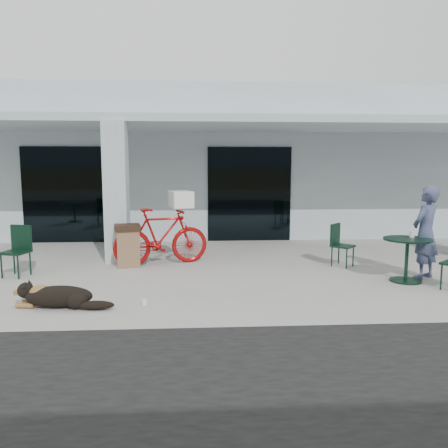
{
  "coord_description": "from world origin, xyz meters",
  "views": [
    {
      "loc": [
        0.32,
        -7.56,
        2.11
      ],
      "look_at": [
        0.83,
        1.04,
        1.0
      ],
      "focal_mm": 35.0,
      "sensor_mm": 36.0,
      "label": 1
    }
  ],
  "objects": [
    {
      "name": "dog",
      "position": [
        -1.8,
        -1.0,
        0.19
      ],
      "size": [
        1.21,
        0.54,
        0.39
      ],
      "primitive_type": null,
      "rotation": [
        0.0,
        0.0,
        -0.14
      ],
      "color": "black",
      "rests_on": "ground"
    },
    {
      "name": "building",
      "position": [
        0.0,
        8.5,
        2.25
      ],
      "size": [
        22.0,
        7.0,
        4.5
      ],
      "primitive_type": "cube",
      "color": "silver",
      "rests_on": "ground"
    },
    {
      "name": "cafe_chair_far_a",
      "position": [
        3.42,
        1.5,
        0.46
      ],
      "size": [
        0.61,
        0.61,
        0.92
      ],
      "primitive_type": null,
      "rotation": [
        0.0,
        0.0,
        0.81
      ],
      "color": "black",
      "rests_on": "ground"
    },
    {
      "name": "storefront_glass_right",
      "position": [
        1.8,
        4.98,
        1.35
      ],
      "size": [
        2.4,
        0.06,
        2.7
      ],
      "primitive_type": "cube",
      "color": "black",
      "rests_on": "ground"
    },
    {
      "name": "cafe_table_far",
      "position": [
        4.18,
        0.18,
        0.41
      ],
      "size": [
        0.98,
        0.98,
        0.82
      ],
      "primitive_type": null,
      "rotation": [
        0.0,
        0.0,
        0.13
      ],
      "color": "black",
      "rests_on": "ground"
    },
    {
      "name": "cup_near_dog",
      "position": [
        -0.53,
        -0.95,
        0.05
      ],
      "size": [
        0.09,
        0.09,
        0.09
      ],
      "primitive_type": "cylinder",
      "rotation": [
        0.0,
        0.0,
        0.31
      ],
      "color": "white",
      "rests_on": "ground"
    },
    {
      "name": "laundry_basket",
      "position": [
        -0.06,
        2.03,
        1.43
      ],
      "size": [
        0.6,
        0.7,
        0.36
      ],
      "primitive_type": "cube",
      "rotation": [
        0.0,
        0.0,
        1.86
      ],
      "color": "white",
      "rests_on": "bicycle"
    },
    {
      "name": "storefront_glass_left",
      "position": [
        -3.2,
        4.98,
        1.35
      ],
      "size": [
        2.8,
        0.06,
        2.7
      ],
      "primitive_type": "cube",
      "color": "black",
      "rests_on": "ground"
    },
    {
      "name": "ground",
      "position": [
        0.0,
        0.0,
        0.0
      ],
      "size": [
        80.0,
        80.0,
        0.0
      ],
      "primitive_type": "plane",
      "color": "#A7A59D",
      "rests_on": "ground"
    },
    {
      "name": "person",
      "position": [
        4.63,
        0.4,
        0.89
      ],
      "size": [
        0.77,
        0.72,
        1.77
      ],
      "primitive_type": "imported",
      "rotation": [
        0.0,
        0.0,
        3.76
      ],
      "color": "#3C4566",
      "rests_on": "ground"
    },
    {
      "name": "bicycle",
      "position": [
        -0.49,
        1.9,
        0.62
      ],
      "size": [
        2.16,
        1.16,
        1.25
      ],
      "primitive_type": "imported",
      "rotation": [
        0.0,
        0.0,
        1.86
      ],
      "color": "#A80D0D",
      "rests_on": "ground"
    },
    {
      "name": "cafe_chair_near",
      "position": [
        -3.24,
        1.0,
        0.5
      ],
      "size": [
        0.56,
        0.59,
        0.99
      ],
      "primitive_type": null,
      "rotation": [
        0.0,
        0.0,
        -0.27
      ],
      "color": "black",
      "rests_on": "ground"
    },
    {
      "name": "overhang",
      "position": [
        0.0,
        3.6,
        3.21
      ],
      "size": [
        22.0,
        2.8,
        0.18
      ],
      "primitive_type": "cube",
      "color": "silver",
      "rests_on": "column"
    },
    {
      "name": "trash_receptacle",
      "position": [
        -1.2,
        1.8,
        0.45
      ],
      "size": [
        0.63,
        0.63,
        0.9
      ],
      "primitive_type": null,
      "rotation": [
        0.0,
        0.0,
        0.21
      ],
      "color": "brown",
      "rests_on": "ground"
    },
    {
      "name": "cup_on_table",
      "position": [
        4.32,
        0.3,
        0.87
      ],
      "size": [
        0.1,
        0.1,
        0.12
      ],
      "primitive_type": "cylinder",
      "rotation": [
        0.0,
        0.0,
        0.13
      ],
      "color": "white",
      "rests_on": "cafe_table_far"
    },
    {
      "name": "column",
      "position": [
        -1.5,
        2.3,
        1.56
      ],
      "size": [
        0.5,
        0.5,
        3.12
      ],
      "primitive_type": "cube",
      "color": "silver",
      "rests_on": "ground"
    }
  ]
}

